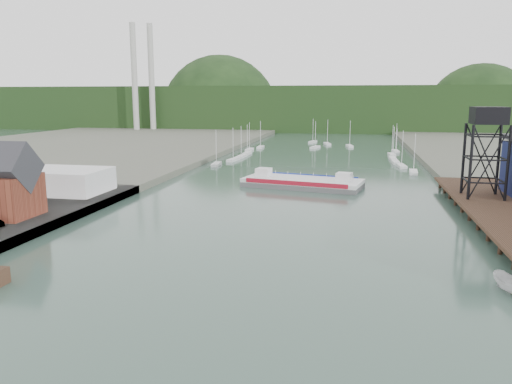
% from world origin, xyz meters
% --- Properties ---
extents(ground, '(600.00, 600.00, 0.00)m').
position_xyz_m(ground, '(0.00, 0.00, 0.00)').
color(ground, '#324E45').
rests_on(ground, ground).
extents(white_shed, '(18.00, 12.00, 4.50)m').
position_xyz_m(white_shed, '(-44.00, 50.00, 3.85)').
color(white_shed, silver).
rests_on(white_shed, west_quay).
extents(lift_tower, '(6.50, 6.50, 16.00)m').
position_xyz_m(lift_tower, '(35.00, 58.00, 15.65)').
color(lift_tower, black).
rests_on(lift_tower, east_pier).
extents(marina_sailboats, '(57.71, 92.65, 0.90)m').
position_xyz_m(marina_sailboats, '(0.08, 138.46, 0.35)').
color(marina_sailboats, silver).
rests_on(marina_sailboats, ground).
extents(smokestacks, '(11.20, 8.20, 60.00)m').
position_xyz_m(smokestacks, '(-106.00, 232.50, 30.00)').
color(smokestacks, '#ABABA6').
rests_on(smokestacks, ground).
extents(distant_hills, '(500.00, 120.00, 80.00)m').
position_xyz_m(distant_hills, '(-3.98, 301.35, 10.38)').
color(distant_hills, black).
rests_on(distant_hills, ground).
extents(chain_ferry, '(27.56, 15.36, 3.75)m').
position_xyz_m(chain_ferry, '(0.97, 73.56, 1.07)').
color(chain_ferry, '#535356').
rests_on(chain_ferry, ground).
extents(motorboat, '(3.43, 5.46, 1.98)m').
position_xyz_m(motorboat, '(28.37, 15.99, 0.99)').
color(motorboat, silver).
rests_on(motorboat, ground).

